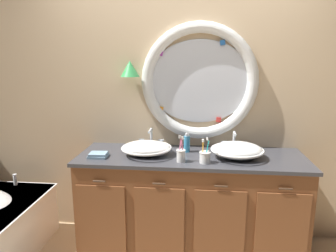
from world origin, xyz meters
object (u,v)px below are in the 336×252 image
Objects in this scene: toothbrush_holder_left at (181,155)px; soap_dispenser at (187,143)px; folded_hand_towel at (98,155)px; sink_basin_right at (237,150)px; sink_basin_left at (147,148)px; toothbrush_holder_right at (205,157)px.

soap_dispenser is (0.03, 0.27, 0.02)m from toothbrush_holder_left.
folded_hand_towel is (-0.73, -0.23, -0.06)m from soap_dispenser.
toothbrush_holder_left is at bearing -3.83° from folded_hand_towel.
sink_basin_left is at bearing -180.00° from sink_basin_right.
toothbrush_holder_left is at bearing 177.92° from toothbrush_holder_right.
sink_basin_right is at bearing 30.36° from toothbrush_holder_right.
sink_basin_right reaches higher than folded_hand_towel.
toothbrush_holder_left reaches higher than sink_basin_left.
sink_basin_right is at bearing 5.10° from folded_hand_towel.
sink_basin_right is at bearing 18.11° from toothbrush_holder_left.
sink_basin_right is 1.16m from folded_hand_towel.
toothbrush_holder_right is 1.34× the size of folded_hand_towel.
soap_dispenser is at bearing 118.99° from toothbrush_holder_right.
soap_dispenser reaches higher than sink_basin_left.
sink_basin_left is 0.36m from soap_dispenser.
soap_dispenser is 0.77m from folded_hand_towel.
sink_basin_left is 0.98× the size of sink_basin_right.
soap_dispenser is (0.34, 0.12, 0.02)m from sink_basin_left.
soap_dispenser is at bearing 163.59° from sink_basin_right.
soap_dispenser is 1.11× the size of folded_hand_towel.
sink_basin_left is 1.99× the size of toothbrush_holder_left.
sink_basin_left is 0.76m from sink_basin_right.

